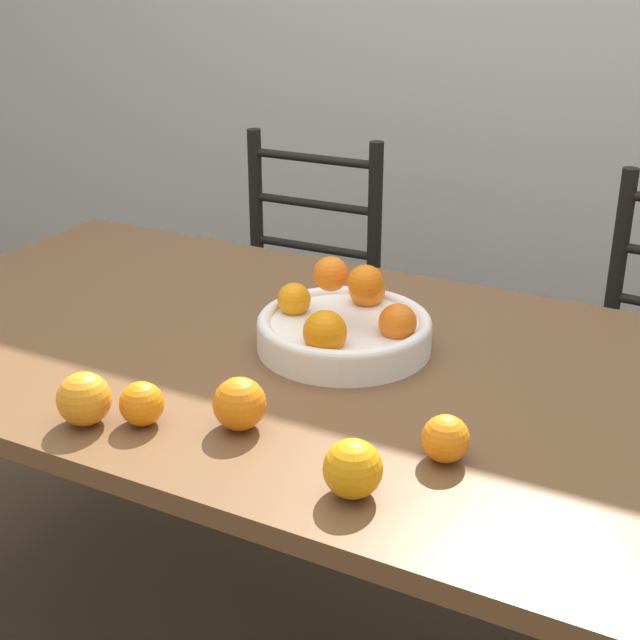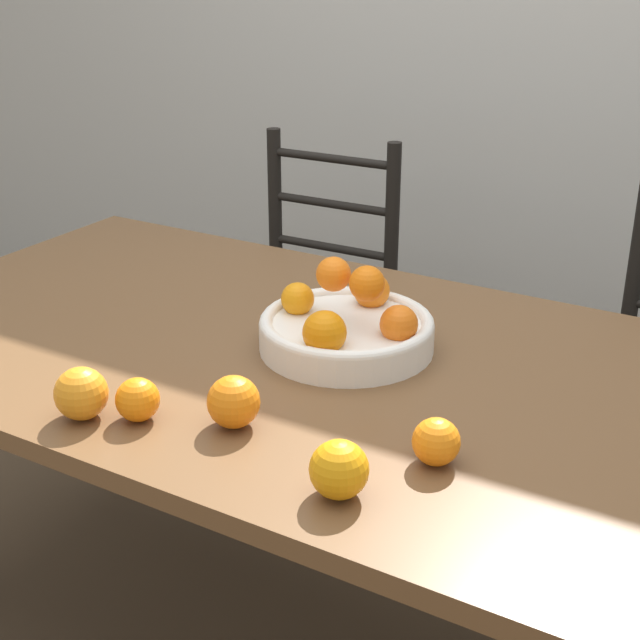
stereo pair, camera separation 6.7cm
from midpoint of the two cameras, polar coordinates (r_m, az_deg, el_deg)
The scene contains 8 objects.
dining_table at distance 1.65m, azimuth -0.46°, elevation -4.68°, with size 1.72×0.94×0.73m.
fruit_bowl at distance 1.60m, azimuth 2.93°, elevation -0.41°, with size 0.32×0.32×0.17m.
orange_loose_0 at distance 1.36m, azimuth -4.15°, elevation -5.27°, with size 0.08×0.08×0.08m.
orange_loose_1 at distance 1.40m, azimuth -10.26°, elevation -5.05°, with size 0.07×0.07×0.07m.
orange_loose_2 at distance 1.28m, azimuth 8.94°, elevation -7.72°, with size 0.07×0.07×0.07m.
orange_loose_3 at distance 1.42m, azimuth -13.74°, elevation -4.61°, with size 0.08×0.08×0.08m.
orange_loose_4 at distance 1.20m, azimuth 2.84°, elevation -9.56°, with size 0.08×0.08×0.08m.
chair_left at distance 2.53m, azimuth -0.02°, elevation 0.88°, with size 0.43×0.41×0.91m.
Camera 2 is at (0.78, -1.24, 1.42)m, focal length 50.00 mm.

